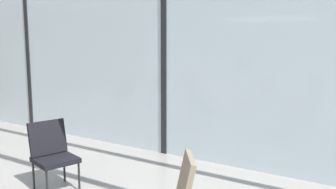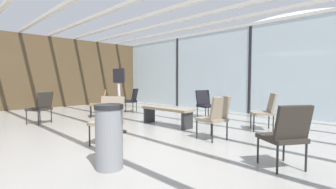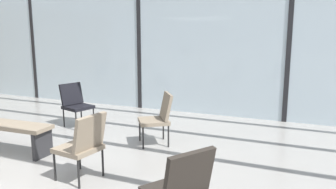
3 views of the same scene
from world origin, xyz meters
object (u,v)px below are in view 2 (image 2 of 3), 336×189
at_px(lounge_chair_5, 131,99).
at_px(lounge_chair_6, 41,106).
at_px(lounge_chair_0, 205,103).
at_px(info_sign, 119,102).
at_px(lounge_chair_3, 266,109).
at_px(waiting_bench, 167,112).
at_px(parked_airplane, 286,59).
at_px(lounge_chair_4, 109,117).
at_px(lounge_chair_7, 100,102).
at_px(trash_bin, 109,136).
at_px(lounge_chair_2, 215,115).
at_px(lounge_chair_1, 286,133).

height_order(lounge_chair_5, lounge_chair_6, same).
bearing_deg(lounge_chair_0, info_sign, -167.33).
xyz_separation_m(lounge_chair_3, waiting_bench, (-2.02, -1.29, -0.13)).
distance_m(parked_airplane, lounge_chair_4, 10.70).
xyz_separation_m(lounge_chair_5, lounge_chair_7, (0.22, -1.37, 0.00)).
height_order(lounge_chair_4, trash_bin, lounge_chair_4).
distance_m(lounge_chair_0, lounge_chair_7, 3.33).
relative_size(lounge_chair_2, lounge_chair_6, 1.00).
xyz_separation_m(lounge_chair_1, lounge_chair_7, (-5.84, 0.49, 0.00)).
relative_size(lounge_chair_1, lounge_chair_3, 1.00).
relative_size(parked_airplane, trash_bin, 13.50).
height_order(lounge_chair_2, lounge_chair_3, same).
height_order(lounge_chair_7, waiting_bench, lounge_chair_7).
distance_m(waiting_bench, trash_bin, 3.09).
bearing_deg(lounge_chair_7, info_sign, 10.79).
bearing_deg(waiting_bench, lounge_chair_5, -20.08).
bearing_deg(trash_bin, lounge_chair_2, 87.33).
xyz_separation_m(lounge_chair_0, lounge_chair_4, (0.47, -3.60, 0.00)).
relative_size(parked_airplane, lounge_chair_7, 13.34).
bearing_deg(waiting_bench, lounge_chair_1, 160.62).
distance_m(parked_airplane, waiting_bench, 8.78).
height_order(parked_airplane, lounge_chair_0, parked_airplane).
relative_size(lounge_chair_7, waiting_bench, 0.57).
bearing_deg(lounge_chair_4, lounge_chair_3, 35.93).
relative_size(lounge_chair_3, info_sign, 0.60).
distance_m(lounge_chair_0, trash_bin, 4.57).
bearing_deg(parked_airplane, lounge_chair_3, -73.22).
xyz_separation_m(lounge_chair_5, trash_bin, (4.40, -3.50, -0.06)).
bearing_deg(lounge_chair_6, lounge_chair_3, 102.31).
height_order(lounge_chair_5, lounge_chair_7, same).
bearing_deg(lounge_chair_4, info_sign, 106.64).
bearing_deg(lounge_chair_3, parked_airplane, 161.30).
distance_m(lounge_chair_5, lounge_chair_6, 3.13).
bearing_deg(parked_airplane, lounge_chair_6, -102.24).
xyz_separation_m(lounge_chair_1, waiting_bench, (-3.28, 0.98, -0.13)).
xyz_separation_m(lounge_chair_2, info_sign, (-1.92, -0.96, 0.18)).
bearing_deg(trash_bin, parked_airplane, 99.15).
distance_m(lounge_chair_0, waiting_bench, 1.64).
bearing_deg(parked_airplane, lounge_chair_0, -88.56).
bearing_deg(lounge_chair_2, lounge_chair_5, -97.60).
distance_m(lounge_chair_1, info_sign, 3.48).
height_order(trash_bin, info_sign, info_sign).
distance_m(lounge_chair_5, lounge_chair_7, 1.38).
bearing_deg(lounge_chair_1, lounge_chair_0, -96.59).
bearing_deg(lounge_chair_3, waiting_bench, -92.86).
xyz_separation_m(parked_airplane, lounge_chair_1, (3.45, -9.56, -1.74)).
height_order(parked_airplane, lounge_chair_2, parked_airplane).
distance_m(lounge_chair_3, info_sign, 3.42).
bearing_deg(lounge_chair_3, lounge_chair_7, -104.16).
xyz_separation_m(lounge_chair_4, lounge_chair_7, (-3.03, 1.46, 0.00)).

